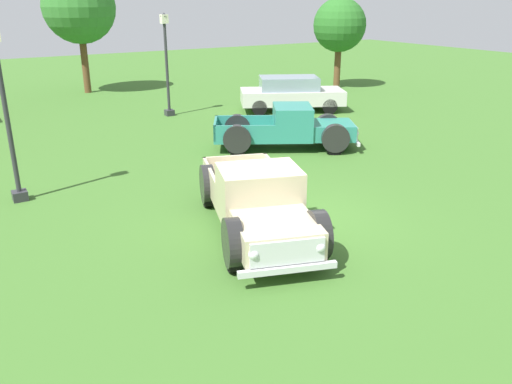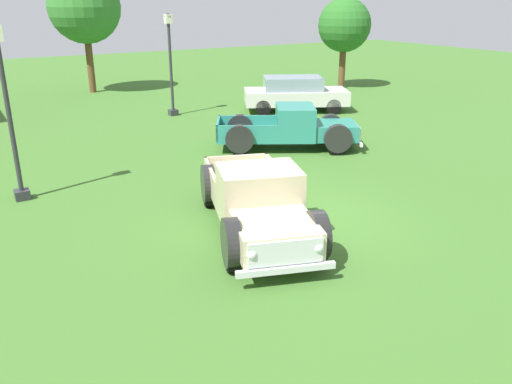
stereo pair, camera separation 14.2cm
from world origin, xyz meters
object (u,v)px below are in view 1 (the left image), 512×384
(lamp_post_far, at_px, (6,112))
(pickup_truck_foreground, at_px, (260,205))
(oak_tree_east, at_px, (340,25))
(oak_tree_west, at_px, (79,7))
(sedan_distant_a, at_px, (291,93))
(lamp_post_near, at_px, (167,63))
(pickup_truck_behind_left, at_px, (294,128))

(lamp_post_far, bearing_deg, pickup_truck_foreground, -51.03)
(oak_tree_east, relative_size, oak_tree_west, 0.78)
(sedan_distant_a, bearing_deg, oak_tree_west, 124.04)
(oak_tree_west, bearing_deg, lamp_post_far, -110.66)
(sedan_distant_a, distance_m, lamp_post_near, 5.67)
(sedan_distant_a, relative_size, oak_tree_west, 0.79)
(lamp_post_near, xyz_separation_m, lamp_post_far, (-7.27, -7.56, 0.04))
(lamp_post_near, height_order, lamp_post_far, lamp_post_far)
(pickup_truck_behind_left, distance_m, lamp_post_far, 8.98)
(lamp_post_near, relative_size, oak_tree_west, 0.68)
(sedan_distant_a, bearing_deg, pickup_truck_behind_left, -124.24)
(pickup_truck_foreground, relative_size, sedan_distant_a, 1.08)
(pickup_truck_behind_left, height_order, sedan_distant_a, sedan_distant_a)
(oak_tree_west, bearing_deg, pickup_truck_behind_left, -78.57)
(lamp_post_near, bearing_deg, oak_tree_west, 100.68)
(lamp_post_near, relative_size, oak_tree_east, 0.88)
(pickup_truck_behind_left, height_order, lamp_post_far, lamp_post_far)
(lamp_post_near, bearing_deg, oak_tree_east, 10.27)
(sedan_distant_a, bearing_deg, oak_tree_east, 33.58)
(lamp_post_near, height_order, oak_tree_east, oak_tree_east)
(sedan_distant_a, relative_size, lamp_post_near, 1.16)
(pickup_truck_foreground, relative_size, oak_tree_west, 0.85)
(pickup_truck_behind_left, xyz_separation_m, oak_tree_west, (-3.03, 15.00, 3.69))
(sedan_distant_a, xyz_separation_m, oak_tree_east, (5.96, 3.96, 2.60))
(pickup_truck_foreground, bearing_deg, lamp_post_near, 75.82)
(pickup_truck_foreground, height_order, pickup_truck_behind_left, pickup_truck_foreground)
(pickup_truck_foreground, height_order, lamp_post_near, lamp_post_near)
(pickup_truck_behind_left, relative_size, sedan_distant_a, 1.01)
(oak_tree_west, bearing_deg, sedan_distant_a, -55.96)
(pickup_truck_foreground, distance_m, sedan_distant_a, 13.51)
(pickup_truck_foreground, xyz_separation_m, lamp_post_near, (3.19, 12.61, 1.51))
(pickup_truck_foreground, xyz_separation_m, oak_tree_west, (1.71, 20.42, 3.65))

